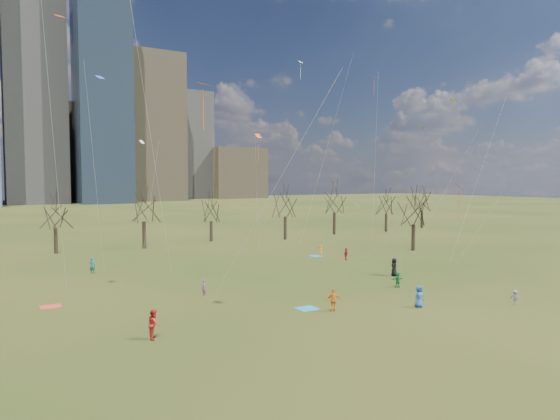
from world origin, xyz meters
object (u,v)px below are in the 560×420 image
blanket_teal (307,309)px  person_2 (154,324)px  blanket_navy (316,256)px  person_0 (419,297)px  blanket_crimson (51,307)px  person_4 (333,300)px

blanket_teal → person_2: bearing=-174.5°
blanket_navy → person_2: 37.33m
blanket_teal → person_0: 9.05m
blanket_navy → blanket_crimson: same height
blanket_crimson → person_4: size_ratio=0.89×
blanket_navy → person_0: bearing=-107.5°
blanket_crimson → person_0: size_ratio=0.92×
blanket_crimson → person_4: person_4 is taller
blanket_teal → person_0: bearing=-27.9°
blanket_teal → person_2: person_2 is taller
person_2 → person_4: size_ratio=1.07×
person_0 → person_2: 20.82m
blanket_teal → blanket_navy: size_ratio=1.00×
blanket_teal → blanket_navy: 27.64m
blanket_navy → blanket_crimson: bearing=-161.6°
blanket_navy → person_2: person_2 is taller
blanket_teal → blanket_crimson: (-17.48, 11.04, 0.00)m
blanket_crimson → person_4: (18.77, -12.78, 0.89)m
blanket_teal → blanket_navy: (16.32, 22.31, 0.00)m
blanket_crimson → person_4: bearing=-34.2°
blanket_crimson → person_4: 22.73m
person_2 → person_0: bearing=-78.6°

